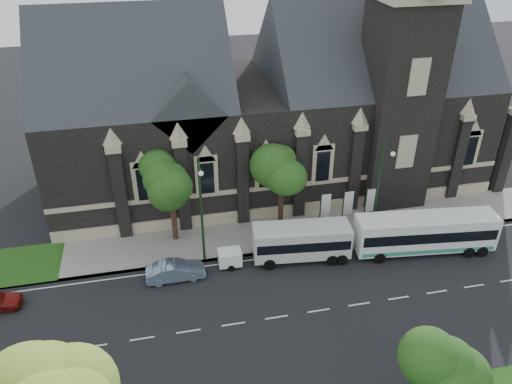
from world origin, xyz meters
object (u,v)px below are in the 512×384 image
object	(u,v)px
tree_walk_left	(172,178)
tour_coach	(425,233)
tree_walk_right	(284,166)
banner_flag_right	(369,203)
banner_flag_left	(324,208)
sedan	(175,271)
street_lamp_near	(379,186)
shuttle_bus	(302,240)
banner_flag_center	(346,206)
tree_park_east	(444,362)
box_trailer	(230,257)
street_lamp_mid	(201,206)

from	to	relation	value
tree_walk_left	tour_coach	xyz separation A→B (m)	(19.14, -5.95, -3.96)
tree_walk_right	tour_coach	size ratio (longest dim) A/B	0.69
banner_flag_right	tour_coach	world-z (taller)	banner_flag_right
banner_flag_left	sedan	xyz separation A→B (m)	(-12.66, -3.44, -1.67)
street_lamp_near	shuttle_bus	size ratio (longest dim) A/B	1.16
tree_walk_left	shuttle_bus	size ratio (longest dim) A/B	0.99
tree_walk_right	banner_flag_center	xyz separation A→B (m)	(5.08, -1.71, -3.43)
tree_walk_left	street_lamp_near	xyz separation A→B (m)	(15.80, -3.61, -0.62)
tour_coach	tree_park_east	bearing A→B (deg)	-110.50
tree_walk_right	tour_coach	distance (m)	12.43
shuttle_bus	box_trailer	xyz separation A→B (m)	(-5.65, 0.22, -0.90)
tree_park_east	shuttle_bus	size ratio (longest dim) A/B	0.81
tree_walk_right	street_lamp_mid	world-z (taller)	street_lamp_mid
tree_park_east	tree_walk_right	distance (m)	20.29
box_trailer	tour_coach	bearing A→B (deg)	-3.33
tree_park_east	tour_coach	xyz separation A→B (m)	(7.16, 14.08, -2.84)
tree_walk_right	street_lamp_mid	size ratio (longest dim) A/B	0.87
tree_park_east	box_trailer	world-z (taller)	tree_park_east
street_lamp_near	box_trailer	distance (m)	12.93
box_trailer	sedan	size ratio (longest dim) A/B	0.59
shuttle_bus	banner_flag_right	bearing A→B (deg)	30.24
box_trailer	banner_flag_right	bearing A→B (deg)	14.70
street_lamp_near	banner_flag_center	world-z (taller)	street_lamp_near
tree_walk_right	shuttle_bus	bearing A→B (deg)	-86.41
street_lamp_mid	sedan	bearing A→B (deg)	-147.07
street_lamp_near	sedan	distance (m)	17.02
tree_walk_left	banner_flag_center	world-z (taller)	tree_walk_left
street_lamp_near	banner_flag_left	world-z (taller)	street_lamp_near
tree_walk_right	box_trailer	size ratio (longest dim) A/B	3.02
street_lamp_near	banner_flag_right	distance (m)	3.34
tree_park_east	banner_flag_left	world-z (taller)	tree_park_east
tree_park_east	street_lamp_mid	bearing A→B (deg)	121.79
tour_coach	box_trailer	world-z (taller)	tour_coach
banner_flag_center	tour_coach	bearing A→B (deg)	-40.07
sedan	banner_flag_center	bearing A→B (deg)	-77.95
street_lamp_near	banner_flag_center	size ratio (longest dim) A/B	2.25
shuttle_bus	tree_walk_right	bearing A→B (deg)	99.81
street_lamp_mid	banner_flag_center	distance (m)	12.73
street_lamp_mid	box_trailer	size ratio (longest dim) A/B	3.49
tree_walk_left	shuttle_bus	distance (m)	11.20
banner_flag_right	tree_walk_right	bearing A→B (deg)	166.40
street_lamp_near	banner_flag_right	world-z (taller)	street_lamp_near
street_lamp_near	street_lamp_mid	bearing A→B (deg)	180.00
tree_park_east	banner_flag_right	size ratio (longest dim) A/B	1.57
banner_flag_right	shuttle_bus	size ratio (longest dim) A/B	0.52
tree_walk_right	banner_flag_right	world-z (taller)	tree_walk_right
shuttle_bus	street_lamp_near	bearing A→B (deg)	15.96
banner_flag_left	street_lamp_near	bearing A→B (deg)	-27.18
box_trailer	tree_walk_right	bearing A→B (deg)	42.11
banner_flag_left	box_trailer	distance (m)	9.03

